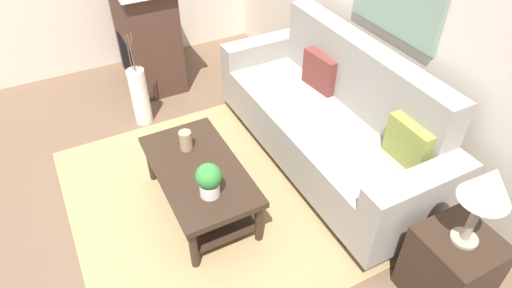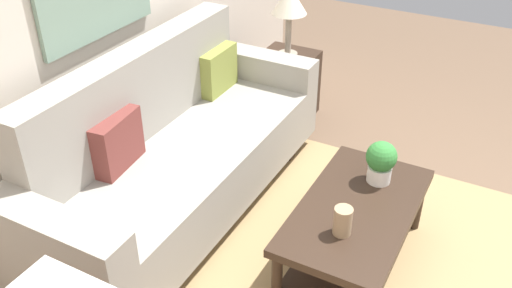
{
  "view_description": "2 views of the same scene",
  "coord_description": "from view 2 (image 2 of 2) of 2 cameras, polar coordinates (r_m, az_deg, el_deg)",
  "views": [
    {
      "loc": [
        2.35,
        -0.28,
        2.64
      ],
      "look_at": [
        0.02,
        0.92,
        0.45
      ],
      "focal_mm": 30.79,
      "sensor_mm": 36.0,
      "label": 1
    },
    {
      "loc": [
        -2.35,
        -0.21,
        2.38
      ],
      "look_at": [
        0.13,
        1.12,
        0.59
      ],
      "focal_mm": 39.0,
      "sensor_mm": 36.0,
      "label": 2
    }
  ],
  "objects": [
    {
      "name": "area_rug",
      "position": [
        3.41,
        8.33,
        -11.97
      ],
      "size": [
        2.36,
        2.09,
        0.01
      ],
      "primitive_type": "cube",
      "color": "#A38456",
      "rests_on": "ground_plane"
    },
    {
      "name": "couch",
      "position": [
        3.57,
        -8.23,
        -0.91
      ],
      "size": [
        2.33,
        0.84,
        1.08
      ],
      "color": "gray",
      "rests_on": "ground_plane"
    },
    {
      "name": "throw_pillow_maroon",
      "position": [
        3.27,
        -14.04,
        0.19
      ],
      "size": [
        0.37,
        0.16,
        0.32
      ],
      "primitive_type": "cube",
      "rotation": [
        0.0,
        0.0,
        0.11
      ],
      "color": "brown",
      "rests_on": "couch"
    },
    {
      "name": "throw_pillow_olive",
      "position": [
        4.04,
        -3.96,
        7.58
      ],
      "size": [
        0.36,
        0.12,
        0.32
      ],
      "primitive_type": "cube",
      "rotation": [
        0.0,
        0.0,
        0.0
      ],
      "color": "olive",
      "rests_on": "couch"
    },
    {
      "name": "coffee_table",
      "position": [
        3.22,
        10.14,
        -7.94
      ],
      "size": [
        1.1,
        0.6,
        0.43
      ],
      "color": "#332319",
      "rests_on": "ground_plane"
    },
    {
      "name": "tabletop_vase",
      "position": [
        2.91,
        8.88,
        -7.81
      ],
      "size": [
        0.1,
        0.1,
        0.16
      ],
      "primitive_type": "cylinder",
      "color": "tan",
      "rests_on": "coffee_table"
    },
    {
      "name": "potted_plant_tabletop",
      "position": [
        3.29,
        12.69,
        -1.7
      ],
      "size": [
        0.18,
        0.18,
        0.26
      ],
      "color": "white",
      "rests_on": "coffee_table"
    },
    {
      "name": "side_table",
      "position": [
        4.7,
        3.15,
        5.96
      ],
      "size": [
        0.44,
        0.44,
        0.56
      ],
      "primitive_type": "cube",
      "color": "#332319",
      "rests_on": "ground_plane"
    },
    {
      "name": "table_lamp",
      "position": [
        4.43,
        3.43,
        14.26
      ],
      "size": [
        0.28,
        0.28,
        0.57
      ],
      "color": "gray",
      "rests_on": "side_table"
    }
  ]
}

